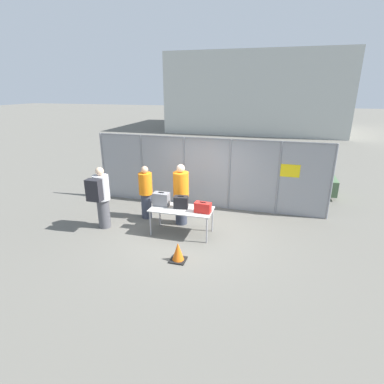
# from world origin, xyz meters

# --- Properties ---
(ground_plane) EXTENTS (120.00, 120.00, 0.00)m
(ground_plane) POSITION_xyz_m (0.00, 0.00, 0.00)
(ground_plane) COLOR #605E56
(fence_section) EXTENTS (7.86, 0.07, 2.38)m
(fence_section) POSITION_xyz_m (0.02, 2.00, 1.24)
(fence_section) COLOR gray
(fence_section) RESTS_ON ground_plane
(inspection_table) EXTENTS (1.72, 0.83, 0.75)m
(inspection_table) POSITION_xyz_m (-0.18, -0.17, 0.70)
(inspection_table) COLOR #B2B2AD
(inspection_table) RESTS_ON ground_plane
(suitcase_grey) EXTENTS (0.45, 0.27, 0.40)m
(suitcase_grey) POSITION_xyz_m (-0.81, -0.09, 0.94)
(suitcase_grey) COLOR slate
(suitcase_grey) RESTS_ON inspection_table
(suitcase_black) EXTENTS (0.42, 0.32, 0.36)m
(suitcase_black) POSITION_xyz_m (-0.22, -0.11, 0.92)
(suitcase_black) COLOR black
(suitcase_black) RESTS_ON inspection_table
(suitcase_red) EXTENTS (0.45, 0.25, 0.30)m
(suitcase_red) POSITION_xyz_m (0.44, -0.25, 0.89)
(suitcase_red) COLOR red
(suitcase_red) RESTS_ON inspection_table
(traveler_hooded) EXTENTS (0.45, 0.70, 1.82)m
(traveler_hooded) POSITION_xyz_m (-2.51, -0.45, 1.00)
(traveler_hooded) COLOR #4C4C51
(traveler_hooded) RESTS_ON ground_plane
(security_worker_near) EXTENTS (0.46, 0.46, 1.84)m
(security_worker_near) POSITION_xyz_m (-0.40, 0.46, 0.95)
(security_worker_near) COLOR #383D4C
(security_worker_near) RESTS_ON ground_plane
(security_worker_far) EXTENTS (0.42, 0.42, 1.68)m
(security_worker_far) POSITION_xyz_m (-1.58, 0.58, 0.87)
(security_worker_far) COLOR #383D4C
(security_worker_far) RESTS_ON ground_plane
(utility_trailer) EXTENTS (4.54, 2.06, 0.72)m
(utility_trailer) POSITION_xyz_m (2.72, 4.38, 0.42)
(utility_trailer) COLOR #4C6B47
(utility_trailer) RESTS_ON ground_plane
(distant_hangar) EXTENTS (15.28, 11.39, 6.79)m
(distant_hangar) POSITION_xyz_m (-0.00, 23.95, 3.39)
(distant_hangar) COLOR #B2B7B2
(distant_hangar) RESTS_ON ground_plane
(traffic_cone) EXTENTS (0.38, 0.38, 0.47)m
(traffic_cone) POSITION_xyz_m (0.16, -1.55, 0.22)
(traffic_cone) COLOR black
(traffic_cone) RESTS_ON ground_plane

